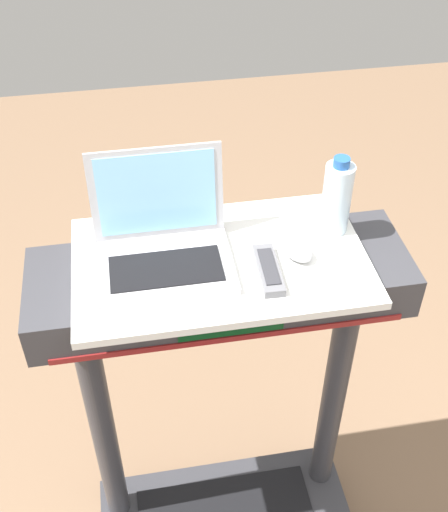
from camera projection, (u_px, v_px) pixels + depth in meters
desk_board at (220, 262)px, 1.50m from camera, size 0.68×0.41×0.02m
laptop at (163, 242)px, 1.46m from camera, size 0.30×0.26×0.23m
computer_mouse at (296, 249)px, 1.49m from camera, size 0.09×0.12×0.03m
water_bottle at (337, 197)px, 1.52m from camera, size 0.07×0.07×0.20m
tv_remote at (269, 270)px, 1.45m from camera, size 0.05×0.16×0.02m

